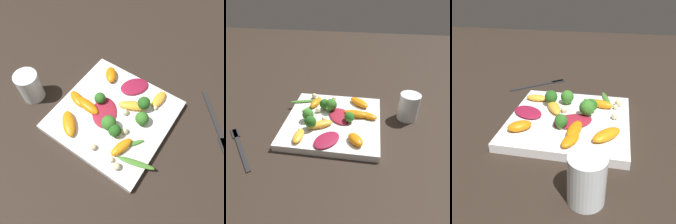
% 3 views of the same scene
% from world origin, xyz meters
% --- Properties ---
extents(ground_plane, '(2.40, 2.40, 0.00)m').
position_xyz_m(ground_plane, '(0.00, 0.00, 0.00)').
color(ground_plane, '#2D231C').
extents(plate, '(0.30, 0.30, 0.02)m').
position_xyz_m(plate, '(0.00, 0.00, 0.01)').
color(plate, white).
rests_on(plate, ground_plane).
extents(drinking_glass, '(0.07, 0.07, 0.09)m').
position_xyz_m(drinking_glass, '(0.07, -0.24, 0.04)').
color(drinking_glass, white).
rests_on(drinking_glass, ground_plane).
extents(fork, '(0.16, 0.14, 0.01)m').
position_xyz_m(fork, '(-0.14, 0.25, 0.00)').
color(fork, '#262628').
rests_on(fork, ground_plane).
extents(radicchio_leaf_0, '(0.12, 0.11, 0.01)m').
position_xyz_m(radicchio_leaf_0, '(0.01, -0.02, 0.03)').
color(radicchio_leaf_0, maroon).
rests_on(radicchio_leaf_0, plate).
extents(radicchio_leaf_1, '(0.10, 0.10, 0.01)m').
position_xyz_m(radicchio_leaf_1, '(-0.11, -0.00, 0.03)').
color(radicchio_leaf_1, maroon).
rests_on(radicchio_leaf_1, plate).
extents(orange_segment_0, '(0.06, 0.08, 0.02)m').
position_xyz_m(orange_segment_0, '(-0.05, 0.03, 0.03)').
color(orange_segment_0, '#FCAD33').
rests_on(orange_segment_0, plate).
extents(orange_segment_1, '(0.07, 0.06, 0.02)m').
position_xyz_m(orange_segment_1, '(-0.10, -0.08, 0.03)').
color(orange_segment_1, orange).
rests_on(orange_segment_1, plate).
extents(orange_segment_2, '(0.07, 0.04, 0.02)m').
position_xyz_m(orange_segment_2, '(0.07, 0.07, 0.03)').
color(orange_segment_2, orange).
rests_on(orange_segment_2, plate).
extents(orange_segment_3, '(0.06, 0.03, 0.02)m').
position_xyz_m(orange_segment_3, '(-0.11, 0.08, 0.03)').
color(orange_segment_3, '#FCAD33').
rests_on(orange_segment_3, plate).
extents(orange_segment_4, '(0.08, 0.08, 0.02)m').
position_xyz_m(orange_segment_4, '(0.10, -0.08, 0.03)').
color(orange_segment_4, orange).
rests_on(orange_segment_4, plate).
extents(orange_segment_5, '(0.04, 0.08, 0.02)m').
position_xyz_m(orange_segment_5, '(0.02, -0.07, 0.03)').
color(orange_segment_5, orange).
rests_on(orange_segment_5, plate).
extents(orange_segment_6, '(0.05, 0.07, 0.02)m').
position_xyz_m(orange_segment_6, '(0.02, -0.11, 0.03)').
color(orange_segment_6, orange).
rests_on(orange_segment_6, plate).
extents(broccoli_floret_0, '(0.03, 0.03, 0.04)m').
position_xyz_m(broccoli_floret_0, '(0.05, 0.04, 0.04)').
color(broccoli_floret_0, '#84AD5B').
rests_on(broccoli_floret_0, plate).
extents(broccoli_floret_1, '(0.04, 0.04, 0.05)m').
position_xyz_m(broccoli_floret_1, '(0.04, 0.01, 0.05)').
color(broccoli_floret_1, '#84AD5B').
rests_on(broccoli_floret_1, plate).
extents(broccoli_floret_2, '(0.04, 0.04, 0.04)m').
position_xyz_m(broccoli_floret_2, '(-0.02, 0.08, 0.04)').
color(broccoli_floret_2, '#84AD5B').
rests_on(broccoli_floret_2, plate).
extents(broccoli_floret_3, '(0.03, 0.03, 0.04)m').
position_xyz_m(broccoli_floret_3, '(-0.01, -0.05, 0.04)').
color(broccoli_floret_3, '#7A9E51').
rests_on(broccoli_floret_3, plate).
extents(broccoli_floret_4, '(0.04, 0.04, 0.04)m').
position_xyz_m(broccoli_floret_4, '(-0.06, 0.06, 0.05)').
color(broccoli_floret_4, '#84AD5B').
rests_on(broccoli_floret_4, plate).
extents(arugula_sprig_0, '(0.06, 0.05, 0.01)m').
position_xyz_m(arugula_sprig_0, '(0.05, 0.09, 0.02)').
color(arugula_sprig_0, '#47842D').
rests_on(arugula_sprig_0, plate).
extents(arugula_sprig_1, '(0.04, 0.09, 0.01)m').
position_xyz_m(arugula_sprig_1, '(0.09, 0.12, 0.03)').
color(arugula_sprig_1, '#47842D').
rests_on(arugula_sprig_1, plate).
extents(macadamia_nut_0, '(0.01, 0.01, 0.01)m').
position_xyz_m(macadamia_nut_0, '(0.11, 0.07, 0.03)').
color(macadamia_nut_0, beige).
rests_on(macadamia_nut_0, plate).
extents(macadamia_nut_1, '(0.02, 0.02, 0.02)m').
position_xyz_m(macadamia_nut_1, '(0.12, 0.09, 0.03)').
color(macadamia_nut_1, beige).
rests_on(macadamia_nut_1, plate).
extents(macadamia_nut_2, '(0.01, 0.01, 0.01)m').
position_xyz_m(macadamia_nut_2, '(-0.08, 0.09, 0.03)').
color(macadamia_nut_2, beige).
rests_on(macadamia_nut_2, plate).
extents(macadamia_nut_3, '(0.02, 0.02, 0.02)m').
position_xyz_m(macadamia_nut_3, '(-0.02, 0.03, 0.03)').
color(macadamia_nut_3, beige).
rests_on(macadamia_nut_3, plate).
extents(macadamia_nut_4, '(0.02, 0.02, 0.02)m').
position_xyz_m(macadamia_nut_4, '(0.03, 0.06, 0.03)').
color(macadamia_nut_4, beige).
rests_on(macadamia_nut_4, plate).
extents(macadamia_nut_5, '(0.02, 0.02, 0.02)m').
position_xyz_m(macadamia_nut_5, '(0.11, 0.02, 0.03)').
color(macadamia_nut_5, beige).
rests_on(macadamia_nut_5, plate).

